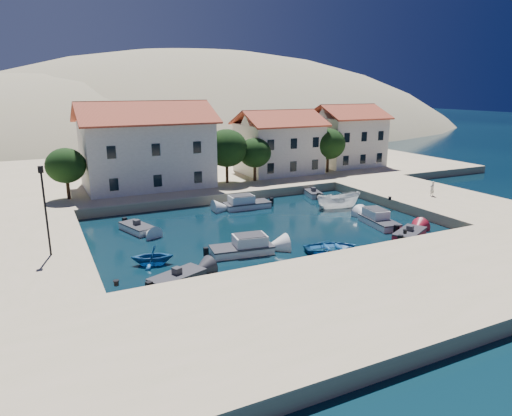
{
  "coord_description": "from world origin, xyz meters",
  "views": [
    {
      "loc": [
        -17.78,
        -24.93,
        12.26
      ],
      "look_at": [
        -0.81,
        9.74,
        2.0
      ],
      "focal_mm": 32.0,
      "sensor_mm": 36.0,
      "label": 1
    }
  ],
  "objects_px": {
    "building_left": "(146,144)",
    "cabin_cruiser_south": "(242,248)",
    "rowboat_south": "(331,251)",
    "cabin_cruiser_east": "(379,220)",
    "boat_east": "(338,208)",
    "lamppost": "(45,202)",
    "building_right": "(347,135)",
    "building_mid": "(279,141)",
    "pedestrian": "(432,189)"
  },
  "relations": [
    {
      "from": "cabin_cruiser_south",
      "to": "rowboat_south",
      "type": "relative_size",
      "value": 1.19
    },
    {
      "from": "cabin_cruiser_east",
      "to": "boat_east",
      "type": "bearing_deg",
      "value": 6.01
    },
    {
      "from": "boat_east",
      "to": "lamppost",
      "type": "bearing_deg",
      "value": 113.54
    },
    {
      "from": "building_mid",
      "to": "boat_east",
      "type": "xyz_separation_m",
      "value": [
        -1.87,
        -16.42,
        -5.22
      ]
    },
    {
      "from": "cabin_cruiser_east",
      "to": "pedestrian",
      "type": "relative_size",
      "value": 2.99
    },
    {
      "from": "cabin_cruiser_south",
      "to": "pedestrian",
      "type": "height_order",
      "value": "pedestrian"
    },
    {
      "from": "building_right",
      "to": "lamppost",
      "type": "relative_size",
      "value": 1.52
    },
    {
      "from": "building_mid",
      "to": "pedestrian",
      "type": "height_order",
      "value": "building_mid"
    },
    {
      "from": "building_left",
      "to": "pedestrian",
      "type": "distance_m",
      "value": 32.18
    },
    {
      "from": "building_mid",
      "to": "building_left",
      "type": "bearing_deg",
      "value": -176.82
    },
    {
      "from": "building_left",
      "to": "pedestrian",
      "type": "height_order",
      "value": "building_left"
    },
    {
      "from": "building_left",
      "to": "boat_east",
      "type": "height_order",
      "value": "building_left"
    },
    {
      "from": "pedestrian",
      "to": "cabin_cruiser_south",
      "type": "bearing_deg",
      "value": 6.25
    },
    {
      "from": "building_mid",
      "to": "rowboat_south",
      "type": "xyz_separation_m",
      "value": [
        -9.98,
        -26.67,
        -5.22
      ]
    },
    {
      "from": "pedestrian",
      "to": "lamppost",
      "type": "bearing_deg",
      "value": -2.23
    },
    {
      "from": "building_right",
      "to": "cabin_cruiser_east",
      "type": "height_order",
      "value": "building_right"
    },
    {
      "from": "building_mid",
      "to": "cabin_cruiser_south",
      "type": "distance_m",
      "value": 29.59
    },
    {
      "from": "rowboat_south",
      "to": "lamppost",
      "type": "bearing_deg",
      "value": 88.23
    },
    {
      "from": "lamppost",
      "to": "boat_east",
      "type": "bearing_deg",
      "value": 9.42
    },
    {
      "from": "building_left",
      "to": "lamppost",
      "type": "relative_size",
      "value": 2.36
    },
    {
      "from": "building_left",
      "to": "rowboat_south",
      "type": "distance_m",
      "value": 27.54
    },
    {
      "from": "building_left",
      "to": "lamppost",
      "type": "bearing_deg",
      "value": -119.9
    },
    {
      "from": "rowboat_south",
      "to": "cabin_cruiser_east",
      "type": "relative_size",
      "value": 0.87
    },
    {
      "from": "building_left",
      "to": "cabin_cruiser_east",
      "type": "height_order",
      "value": "building_left"
    },
    {
      "from": "lamppost",
      "to": "boat_east",
      "type": "relative_size",
      "value": 1.31
    },
    {
      "from": "cabin_cruiser_south",
      "to": "building_left",
      "type": "bearing_deg",
      "value": 101.6
    },
    {
      "from": "cabin_cruiser_south",
      "to": "pedestrian",
      "type": "bearing_deg",
      "value": 18.27
    },
    {
      "from": "building_mid",
      "to": "lamppost",
      "type": "relative_size",
      "value": 1.69
    },
    {
      "from": "building_right",
      "to": "cabin_cruiser_south",
      "type": "xyz_separation_m",
      "value": [
        -28.41,
        -25.17,
        -5.0
      ]
    },
    {
      "from": "building_right",
      "to": "cabin_cruiser_south",
      "type": "bearing_deg",
      "value": -138.46
    },
    {
      "from": "lamppost",
      "to": "rowboat_south",
      "type": "bearing_deg",
      "value": -16.19
    },
    {
      "from": "building_left",
      "to": "rowboat_south",
      "type": "xyz_separation_m",
      "value": [
        8.02,
        -25.67,
        -5.94
      ]
    },
    {
      "from": "building_left",
      "to": "rowboat_south",
      "type": "height_order",
      "value": "building_left"
    },
    {
      "from": "building_left",
      "to": "building_right",
      "type": "xyz_separation_m",
      "value": [
        30.0,
        2.0,
        -0.46
      ]
    },
    {
      "from": "cabin_cruiser_south",
      "to": "boat_east",
      "type": "bearing_deg",
      "value": 35.73
    },
    {
      "from": "lamppost",
      "to": "pedestrian",
      "type": "height_order",
      "value": "lamppost"
    },
    {
      "from": "building_right",
      "to": "pedestrian",
      "type": "bearing_deg",
      "value": -101.19
    },
    {
      "from": "lamppost",
      "to": "cabin_cruiser_east",
      "type": "distance_m",
      "value": 27.79
    },
    {
      "from": "rowboat_south",
      "to": "building_mid",
      "type": "bearing_deg",
      "value": -6.09
    },
    {
      "from": "cabin_cruiser_east",
      "to": "building_mid",
      "type": "bearing_deg",
      "value": 2.92
    },
    {
      "from": "building_left",
      "to": "cabin_cruiser_south",
      "type": "height_order",
      "value": "building_left"
    },
    {
      "from": "building_mid",
      "to": "rowboat_south",
      "type": "relative_size",
      "value": 2.52
    },
    {
      "from": "building_left",
      "to": "cabin_cruiser_east",
      "type": "xyz_separation_m",
      "value": [
        15.88,
        -22.03,
        -5.46
      ]
    },
    {
      "from": "building_right",
      "to": "rowboat_south",
      "type": "relative_size",
      "value": 2.27
    },
    {
      "from": "boat_east",
      "to": "building_right",
      "type": "bearing_deg",
      "value": -24.41
    },
    {
      "from": "boat_east",
      "to": "cabin_cruiser_south",
      "type": "bearing_deg",
      "value": 132.18
    },
    {
      "from": "building_left",
      "to": "cabin_cruiser_south",
      "type": "bearing_deg",
      "value": -86.07
    },
    {
      "from": "cabin_cruiser_south",
      "to": "rowboat_south",
      "type": "xyz_separation_m",
      "value": [
        6.43,
        -2.5,
        -0.48
      ]
    },
    {
      "from": "building_right",
      "to": "cabin_cruiser_east",
      "type": "relative_size",
      "value": 1.98
    },
    {
      "from": "building_left",
      "to": "pedestrian",
      "type": "xyz_separation_m",
      "value": [
        25.92,
        -18.61,
        -4.14
      ]
    }
  ]
}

